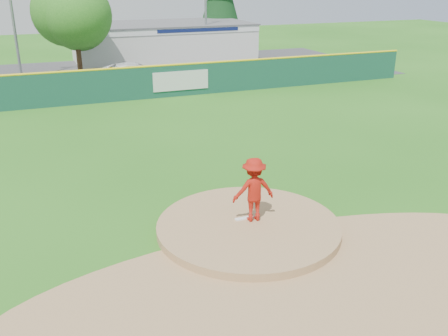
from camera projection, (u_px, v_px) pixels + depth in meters
name	position (u px, v px, depth m)	size (l,w,h in m)	color
ground	(248.00, 230.00, 15.00)	(120.00, 120.00, 0.00)	#286B19
pitchers_mound	(248.00, 230.00, 15.00)	(5.50, 5.50, 0.50)	#9E774C
pitching_rubber	(244.00, 218.00, 15.17)	(0.60, 0.15, 0.04)	white
infield_dirt_arc	(298.00, 284.00, 12.40)	(15.40, 15.40, 0.01)	#9E774C
parking_lot	(105.00, 75.00, 38.43)	(44.00, 16.00, 0.02)	#38383A
pitcher	(254.00, 190.00, 14.79)	(1.27, 0.73, 1.97)	#A8180E
van	(135.00, 74.00, 34.56)	(2.56, 5.56, 1.54)	white
pool_building_grp	(163.00, 42.00, 44.22)	(15.20, 8.20, 3.31)	silver
fence_banners	(52.00, 90.00, 28.70)	(19.05, 0.04, 1.20)	maroon
outfield_fence	(127.00, 83.00, 30.23)	(40.00, 0.14, 2.07)	#154636
deciduous_tree	(75.00, 16.00, 34.37)	(5.60, 5.60, 7.36)	#382314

